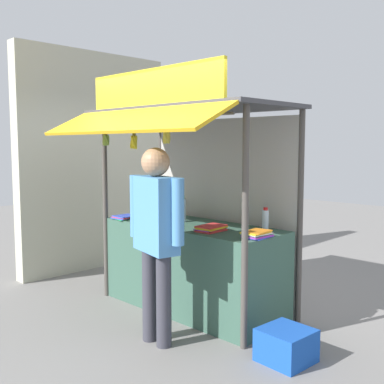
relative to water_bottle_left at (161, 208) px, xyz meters
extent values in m
plane|color=slate|center=(0.52, -0.01, -1.07)|extent=(20.00, 20.00, 0.00)
cube|color=#385B4C|center=(0.52, -0.01, -0.60)|extent=(2.08, 0.80, 0.94)
cylinder|color=#4C4742|center=(-0.51, -0.41, 0.00)|extent=(0.06, 0.06, 2.14)
cylinder|color=#4C4742|center=(1.56, -0.41, 0.00)|extent=(0.06, 0.06, 2.14)
cylinder|color=#4C4742|center=(-0.51, 0.47, 0.00)|extent=(0.06, 0.06, 2.14)
cylinder|color=#4C4742|center=(1.56, 0.47, 0.00)|extent=(0.06, 0.06, 2.14)
cube|color=#B7B2A8|center=(0.52, 0.47, -0.02)|extent=(2.03, 0.04, 2.09)
cube|color=#3F3F44|center=(0.52, -0.07, 1.09)|extent=(2.28, 1.08, 0.04)
cube|color=gold|center=(0.52, -0.86, 0.95)|extent=(2.24, 0.51, 0.26)
cube|color=yellow|center=(0.52, -0.56, 1.28)|extent=(1.87, 0.04, 0.35)
cylinder|color=#59544C|center=(0.52, -0.51, 0.99)|extent=(1.97, 0.02, 0.02)
cylinder|color=silver|center=(0.00, 0.00, -0.01)|extent=(0.08, 0.08, 0.24)
cylinder|color=white|center=(0.00, 0.00, 0.13)|extent=(0.05, 0.05, 0.03)
cylinder|color=silver|center=(-0.44, 0.29, 0.00)|extent=(0.08, 0.08, 0.26)
cylinder|color=blue|center=(-0.44, 0.29, 0.15)|extent=(0.05, 0.05, 0.04)
cylinder|color=silver|center=(0.12, 0.11, -0.02)|extent=(0.07, 0.07, 0.21)
cylinder|color=blue|center=(0.12, 0.11, 0.09)|extent=(0.04, 0.04, 0.03)
cylinder|color=silver|center=(1.32, 0.22, -0.02)|extent=(0.07, 0.07, 0.21)
cylinder|color=red|center=(1.32, 0.22, 0.09)|extent=(0.04, 0.04, 0.03)
cylinder|color=silver|center=(0.34, 0.02, 0.00)|extent=(0.08, 0.08, 0.26)
cylinder|color=#198C33|center=(0.34, 0.02, 0.15)|extent=(0.05, 0.05, 0.04)
cube|color=red|center=(0.95, -0.18, -0.12)|extent=(0.21, 0.30, 0.01)
cube|color=red|center=(0.95, -0.18, -0.11)|extent=(0.22, 0.30, 0.01)
cube|color=purple|center=(0.94, -0.18, -0.10)|extent=(0.22, 0.31, 0.01)
cube|color=yellow|center=(0.95, -0.17, -0.10)|extent=(0.22, 0.31, 0.01)
cube|color=yellow|center=(0.95, -0.17, -0.09)|extent=(0.21, 0.30, 0.01)
cube|color=red|center=(0.95, -0.17, -0.08)|extent=(0.21, 0.30, 0.01)
cube|color=green|center=(-0.28, -0.30, -0.12)|extent=(0.24, 0.26, 0.01)
cube|color=blue|center=(-0.29, -0.31, -0.11)|extent=(0.23, 0.25, 0.01)
cube|color=red|center=(-0.28, -0.30, -0.10)|extent=(0.24, 0.26, 0.01)
cube|color=blue|center=(-0.28, -0.30, -0.09)|extent=(0.22, 0.24, 0.01)
cube|color=blue|center=(1.47, -0.11, -0.12)|extent=(0.21, 0.27, 0.01)
cube|color=blue|center=(1.48, -0.12, -0.12)|extent=(0.20, 0.26, 0.01)
cube|color=purple|center=(1.48, -0.12, -0.11)|extent=(0.21, 0.27, 0.01)
cube|color=green|center=(1.47, -0.11, -0.10)|extent=(0.20, 0.27, 0.01)
cube|color=white|center=(1.47, -0.12, -0.09)|extent=(0.20, 0.26, 0.01)
cube|color=yellow|center=(1.47, -0.13, -0.08)|extent=(0.18, 0.25, 0.01)
cube|color=orange|center=(1.48, -0.12, -0.07)|extent=(0.21, 0.27, 0.01)
cube|color=orange|center=(0.07, -0.26, -0.12)|extent=(0.21, 0.31, 0.01)
cube|color=black|center=(0.07, -0.26, -0.11)|extent=(0.21, 0.31, 0.01)
cube|color=yellow|center=(0.06, -0.26, -0.10)|extent=(0.21, 0.31, 0.01)
cube|color=purple|center=(0.07, -0.26, -0.09)|extent=(0.22, 0.32, 0.01)
cube|color=white|center=(0.08, -0.25, -0.08)|extent=(0.22, 0.32, 0.01)
cube|color=purple|center=(0.08, -0.27, -0.07)|extent=(0.20, 0.30, 0.01)
cube|color=yellow|center=(0.06, -0.27, -0.06)|extent=(0.20, 0.31, 0.01)
cube|color=green|center=(0.07, -0.26, -0.06)|extent=(0.21, 0.31, 0.01)
cube|color=blue|center=(0.07, -0.26, -0.05)|extent=(0.19, 0.30, 0.01)
cylinder|color=#332D23|center=(-0.34, -0.51, 0.92)|extent=(0.01, 0.01, 0.10)
cylinder|color=olive|center=(-0.34, -0.51, 0.85)|extent=(0.04, 0.04, 0.04)
ellipsoid|color=olive|center=(-0.32, -0.51, 0.78)|extent=(0.04, 0.08, 0.13)
ellipsoid|color=olive|center=(-0.33, -0.49, 0.78)|extent=(0.08, 0.06, 0.14)
ellipsoid|color=olive|center=(-0.34, -0.50, 0.78)|extent=(0.07, 0.04, 0.13)
ellipsoid|color=olive|center=(-0.36, -0.50, 0.78)|extent=(0.05, 0.07, 0.14)
ellipsoid|color=olive|center=(-0.36, -0.52, 0.78)|extent=(0.05, 0.07, 0.14)
ellipsoid|color=olive|center=(-0.34, -0.53, 0.78)|extent=(0.07, 0.04, 0.13)
ellipsoid|color=olive|center=(-0.33, -0.52, 0.78)|extent=(0.06, 0.05, 0.14)
cylinder|color=#332D23|center=(0.17, -0.51, 0.91)|extent=(0.01, 0.01, 0.12)
cylinder|color=olive|center=(0.17, -0.51, 0.83)|extent=(0.04, 0.04, 0.04)
ellipsoid|color=yellow|center=(0.19, -0.51, 0.75)|extent=(0.04, 0.06, 0.15)
ellipsoid|color=yellow|center=(0.18, -0.50, 0.75)|extent=(0.06, 0.05, 0.15)
ellipsoid|color=yellow|center=(0.16, -0.49, 0.75)|extent=(0.07, 0.04, 0.15)
ellipsoid|color=yellow|center=(0.15, -0.50, 0.75)|extent=(0.05, 0.07, 0.15)
ellipsoid|color=yellow|center=(0.14, -0.52, 0.75)|extent=(0.05, 0.08, 0.15)
ellipsoid|color=yellow|center=(0.17, -0.53, 0.75)|extent=(0.06, 0.04, 0.15)
ellipsoid|color=yellow|center=(0.18, -0.53, 0.75)|extent=(0.07, 0.06, 0.15)
cylinder|color=#332D23|center=(0.67, -0.51, 0.93)|extent=(0.01, 0.01, 0.09)
cylinder|color=olive|center=(0.67, -0.51, 0.87)|extent=(0.04, 0.04, 0.04)
ellipsoid|color=yellow|center=(0.69, -0.51, 0.80)|extent=(0.04, 0.07, 0.13)
ellipsoid|color=yellow|center=(0.68, -0.50, 0.80)|extent=(0.07, 0.07, 0.14)
ellipsoid|color=yellow|center=(0.66, -0.49, 0.80)|extent=(0.07, 0.05, 0.13)
ellipsoid|color=yellow|center=(0.65, -0.50, 0.80)|extent=(0.05, 0.07, 0.13)
ellipsoid|color=yellow|center=(0.65, -0.52, 0.80)|extent=(0.05, 0.07, 0.13)
ellipsoid|color=yellow|center=(0.66, -0.53, 0.80)|extent=(0.06, 0.04, 0.13)
ellipsoid|color=yellow|center=(0.68, -0.53, 0.80)|extent=(0.07, 0.07, 0.14)
cylinder|color=#383842|center=(0.84, -0.88, -0.64)|extent=(0.14, 0.14, 0.85)
cylinder|color=#383842|center=(1.03, -0.88, -0.64)|extent=(0.14, 0.14, 0.85)
cube|color=#4C8CCC|center=(0.93, -0.88, 0.11)|extent=(0.54, 0.32, 0.67)
cylinder|color=#4C8CCC|center=(0.65, -0.88, 0.17)|extent=(0.11, 0.11, 0.57)
cylinder|color=#4C8CCC|center=(1.21, -0.88, 0.17)|extent=(0.11, 0.11, 0.57)
sphere|color=tan|center=(0.93, -0.88, 0.58)|extent=(0.25, 0.25, 0.25)
cube|color=#194CB2|center=(1.97, -0.36, -0.93)|extent=(0.42, 0.42, 0.27)
cube|color=#B6B49E|center=(-1.76, 0.29, 0.49)|extent=(0.20, 2.40, 3.11)
camera|label=1|loc=(4.03, -3.56, 0.73)|focal=43.69mm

